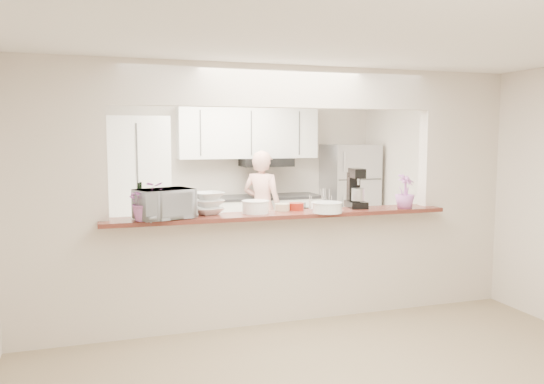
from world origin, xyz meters
name	(u,v)px	position (x,y,z in m)	size (l,w,h in m)	color
floor	(280,320)	(0.00, 0.00, 0.00)	(6.00, 6.00, 0.00)	gray
tile_overlay	(241,280)	(0.00, 1.55, 0.01)	(5.00, 2.90, 0.01)	silver
partition	(280,172)	(0.00, 0.00, 1.48)	(5.00, 0.15, 2.50)	beige
bar_counter	(280,263)	(0.00, 0.00, 0.58)	(3.40, 0.38, 1.09)	beige
kitchen_cabinets	(208,195)	(-0.19, 2.72, 0.97)	(3.15, 0.62, 2.25)	white
refrigerator	(349,199)	(2.05, 2.65, 0.85)	(0.75, 0.70, 1.70)	#A6A5AA
flower_left	(145,201)	(-1.30, -0.15, 1.26)	(0.31, 0.27, 0.34)	#CC6CA8
wine_bottle_a	(139,205)	(-1.34, 0.00, 1.22)	(0.06, 0.06, 0.32)	black
wine_bottle_b	(141,203)	(-1.32, 0.07, 1.22)	(0.06, 0.06, 0.32)	black
toaster_oven	(164,204)	(-1.13, -0.10, 1.22)	(0.49, 0.33, 0.27)	#AAAAAF
serving_bowls	(208,204)	(-0.70, 0.05, 1.19)	(0.28, 0.28, 0.21)	silver
plate_stack_a	(256,207)	(-0.25, 0.00, 1.15)	(0.26, 0.26, 0.12)	white
plate_stack_b	(327,207)	(0.42, -0.19, 1.14)	(0.29, 0.29, 0.10)	white
red_bowl	(296,206)	(0.20, 0.08, 1.13)	(0.15, 0.15, 0.07)	maroon
tan_bowl	(282,207)	(0.05, 0.08, 1.12)	(0.15, 0.15, 0.07)	#C2AC89
utensil_caddy	(321,201)	(0.45, 0.05, 1.18)	(0.25, 0.18, 0.21)	silver
stand_mixer	(356,190)	(0.85, 0.06, 1.27)	(0.21, 0.30, 0.41)	black
flower_right	(405,191)	(1.30, -0.15, 1.27)	(0.20, 0.20, 0.35)	#C871D3
person	(262,208)	(0.51, 2.30, 0.81)	(0.59, 0.39, 1.62)	#DE9F90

